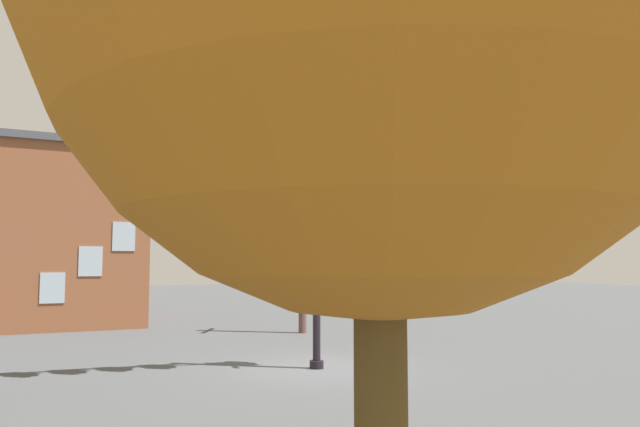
% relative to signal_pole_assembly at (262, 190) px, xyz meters
% --- Properties ---
extents(ground_plane, '(120.00, 120.00, 0.00)m').
position_rel_signal_pole_assembly_xyz_m(ground_plane, '(-1.47, 0.18, -4.59)').
color(ground_plane, '#46494C').
extents(signal_pole_assembly, '(5.59, 1.16, 6.53)m').
position_rel_signal_pole_assembly_xyz_m(signal_pole_assembly, '(0.00, 0.00, 0.00)').
color(signal_pole_assembly, black).
rests_on(signal_pole_assembly, ground_plane).
extents(utility_pole, '(0.99, 1.62, 7.03)m').
position_rel_signal_pole_assembly_xyz_m(utility_pole, '(-4.39, -7.09, -0.97)').
color(utility_pole, brown).
rests_on(utility_pole, ground_plane).
extents(fire_hydrant, '(0.33, 0.24, 0.83)m').
position_rel_signal_pole_assembly_xyz_m(fire_hydrant, '(-4.78, -1.08, -4.18)').
color(fire_hydrant, red).
rests_on(fire_hydrant, ground_plane).
extents(brick_building, '(7.89, 7.82, 7.87)m').
position_rel_signal_pole_assembly_xyz_m(brick_building, '(4.52, -15.12, -0.65)').
color(brick_building, brown).
rests_on(brick_building, ground_plane).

